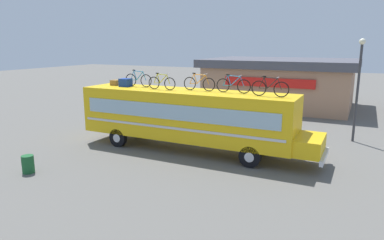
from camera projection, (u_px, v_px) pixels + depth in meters
name	position (u px, v px, depth m)	size (l,w,h in m)	color
ground_plane	(185.00, 150.00, 18.58)	(120.00, 120.00, 0.00)	#605E59
bus	(188.00, 115.00, 18.10)	(12.68, 2.53, 3.15)	yellow
luggage_bag_1	(116.00, 83.00, 20.16)	(0.45, 0.51, 0.30)	olive
luggage_bag_2	(126.00, 83.00, 19.55)	(0.59, 0.53, 0.44)	#193899
rooftop_bicycle_1	(138.00, 80.00, 19.37)	(1.72, 0.44, 0.94)	black
rooftop_bicycle_2	(162.00, 83.00, 18.14)	(1.61, 0.44, 0.87)	black
rooftop_bicycle_3	(199.00, 83.00, 17.74)	(1.75, 0.44, 0.90)	black
rooftop_bicycle_4	(233.00, 85.00, 16.95)	(1.75, 0.44, 0.90)	black
rooftop_bicycle_5	(270.00, 88.00, 15.76)	(1.72, 0.44, 0.93)	black
roadside_building	(280.00, 82.00, 31.52)	(12.82, 9.40, 4.17)	tan
trash_bin	(28.00, 164.00, 15.18)	(0.51, 0.51, 0.78)	#1E592D
street_lamp	(359.00, 80.00, 19.45)	(0.34, 0.34, 5.77)	#38383D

